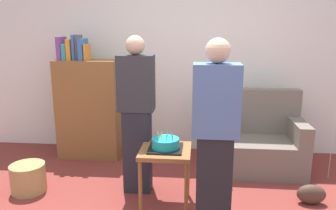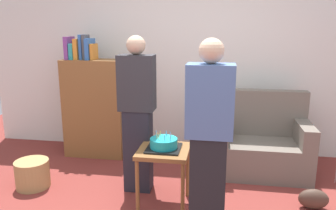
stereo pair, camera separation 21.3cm
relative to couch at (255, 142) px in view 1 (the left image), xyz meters
The scene contains 9 objects.
wall_back 1.46m from the couch, 142.68° to the left, with size 6.00×0.10×2.70m, color silver.
couch is the anchor object (origin of this frame).
bookshelf 2.19m from the couch, behind, with size 0.80×0.36×1.62m.
side_table 1.41m from the couch, 135.85° to the right, with size 0.48×0.48×0.58m.
birthday_cake 1.43m from the couch, 135.85° to the right, with size 0.32×0.32×0.17m.
person_blowing_candles 1.58m from the couch, 152.41° to the right, with size 0.36×0.22×1.63m.
person_holding_cake 1.61m from the couch, 111.67° to the right, with size 0.36×0.22×1.63m.
wicker_basket 2.63m from the couch, 161.26° to the right, with size 0.36×0.36×0.30m, color #A88451.
handbag 0.96m from the couch, 62.64° to the right, with size 0.28×0.14×0.20m, color #473328.
Camera 1 is at (0.14, -2.49, 1.70)m, focal length 35.20 mm.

